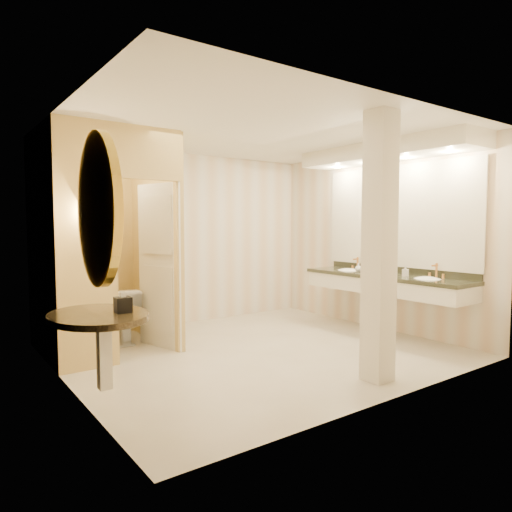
% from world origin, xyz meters
% --- Properties ---
extents(floor, '(4.50, 4.50, 0.00)m').
position_xyz_m(floor, '(0.00, 0.00, 0.00)').
color(floor, beige).
rests_on(floor, ground).
extents(ceiling, '(4.50, 4.50, 0.00)m').
position_xyz_m(ceiling, '(0.00, 0.00, 2.70)').
color(ceiling, silver).
rests_on(ceiling, wall_back).
extents(wall_back, '(4.50, 0.02, 2.70)m').
position_xyz_m(wall_back, '(0.00, 2.00, 1.35)').
color(wall_back, beige).
rests_on(wall_back, floor).
extents(wall_front, '(4.50, 0.02, 2.70)m').
position_xyz_m(wall_front, '(0.00, -2.00, 1.35)').
color(wall_front, beige).
rests_on(wall_front, floor).
extents(wall_left, '(0.02, 4.00, 2.70)m').
position_xyz_m(wall_left, '(-2.25, 0.00, 1.35)').
color(wall_left, beige).
rests_on(wall_left, floor).
extents(wall_right, '(0.02, 4.00, 2.70)m').
position_xyz_m(wall_right, '(2.25, 0.00, 1.35)').
color(wall_right, beige).
rests_on(wall_right, floor).
extents(toilet_closet, '(1.50, 1.55, 2.70)m').
position_xyz_m(toilet_closet, '(-1.12, 0.97, 1.39)').
color(toilet_closet, '#E3C376').
rests_on(toilet_closet, floor).
extents(wall_sconce, '(0.14, 0.14, 0.42)m').
position_xyz_m(wall_sconce, '(-1.93, 0.43, 1.73)').
color(wall_sconce, '#CB8841').
rests_on(wall_sconce, toilet_closet).
extents(vanity, '(0.75, 2.72, 2.09)m').
position_xyz_m(vanity, '(1.98, -0.40, 1.63)').
color(vanity, silver).
rests_on(vanity, floor).
extents(console_shelf, '(0.95, 0.95, 1.92)m').
position_xyz_m(console_shelf, '(-2.21, -0.89, 1.34)').
color(console_shelf, black).
rests_on(console_shelf, floor).
extents(pillar, '(0.26, 0.26, 2.70)m').
position_xyz_m(pillar, '(0.35, -1.58, 1.35)').
color(pillar, silver).
rests_on(pillar, floor).
extents(tissue_box, '(0.13, 0.13, 0.12)m').
position_xyz_m(tissue_box, '(-2.05, -0.96, 0.94)').
color(tissue_box, black).
rests_on(tissue_box, console_shelf).
extents(toilet, '(0.42, 0.72, 0.73)m').
position_xyz_m(toilet, '(-1.28, 1.43, 0.36)').
color(toilet, white).
rests_on(toilet, floor).
extents(soap_bottle_a, '(0.08, 0.08, 0.15)m').
position_xyz_m(soap_bottle_a, '(1.94, -0.75, 0.95)').
color(soap_bottle_a, beige).
rests_on(soap_bottle_a, vanity).
extents(soap_bottle_b, '(0.13, 0.13, 0.13)m').
position_xyz_m(soap_bottle_b, '(1.89, 0.03, 0.94)').
color(soap_bottle_b, silver).
rests_on(soap_bottle_b, vanity).
extents(soap_bottle_c, '(0.10, 0.10, 0.20)m').
position_xyz_m(soap_bottle_c, '(1.96, -0.12, 0.98)').
color(soap_bottle_c, '#C6B28C').
rests_on(soap_bottle_c, vanity).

